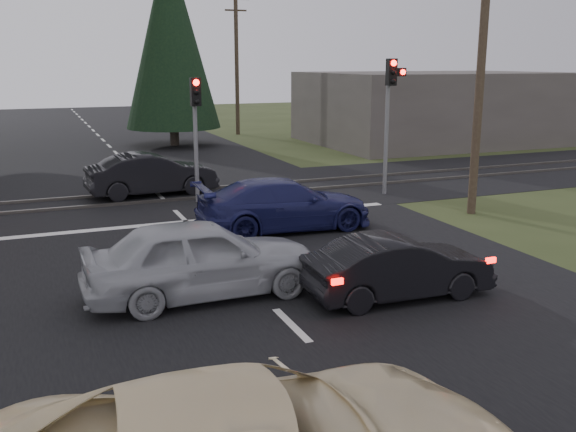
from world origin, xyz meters
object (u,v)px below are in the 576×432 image
utility_pole_far (160,60)px  silver_car (202,258)px  utility_pole_near (482,57)px  dark_hatchback (398,268)px  blue_sedan (284,205)px  traffic_signal_right (391,100)px  utility_pole_mid (237,60)px  traffic_signal_center (196,118)px  dark_car_far (152,174)px

utility_pole_far → silver_car: utility_pole_far is taller
utility_pole_near → dark_hatchback: 9.11m
blue_sedan → traffic_signal_right: bearing=-57.1°
dark_hatchback → utility_pole_mid: bearing=-9.7°
utility_pole_near → dark_hatchback: utility_pole_near is taller
traffic_signal_center → dark_car_far: traffic_signal_center is taller
utility_pole_near → utility_pole_far: (0.00, 49.00, 0.00)m
traffic_signal_right → dark_hatchback: size_ratio=1.25×
utility_pole_far → blue_sedan: 49.23m
traffic_signal_center → utility_pole_near: utility_pole_near is taller
dark_hatchback → blue_sedan: blue_sedan is taller
traffic_signal_right → utility_pole_near: utility_pole_near is taller
traffic_signal_right → utility_pole_mid: size_ratio=0.52×
utility_pole_near → silver_car: bearing=-157.6°
utility_pole_mid → dark_hatchback: utility_pole_mid is taller
traffic_signal_center → dark_car_far: size_ratio=0.92×
dark_hatchback → silver_car: 3.91m
traffic_signal_center → utility_pole_near: bearing=-32.0°
utility_pole_near → utility_pole_far: size_ratio=1.00×
traffic_signal_center → utility_pole_near: 9.05m
blue_sedan → utility_pole_mid: bearing=-12.9°
traffic_signal_center → dark_car_far: 3.01m
traffic_signal_right → utility_pole_near: bearing=-74.7°
utility_pole_near → dark_hatchback: bearing=-137.6°
traffic_signal_center → dark_hatchback: traffic_signal_center is taller
utility_pole_mid → utility_pole_near: bearing=-90.0°
dark_hatchback → dark_car_far: (-2.69, 12.00, 0.12)m
utility_pole_far → dark_hatchback: 54.97m
utility_pole_far → silver_car: size_ratio=1.93×
silver_car → dark_hatchback: bearing=-113.6°
traffic_signal_right → traffic_signal_center: (-6.55, 1.20, -0.51)m
utility_pole_mid → traffic_signal_right: bearing=-92.7°
traffic_signal_center → dark_hatchback: 10.50m
dark_hatchback → utility_pole_far: bearing=-4.4°
silver_car → dark_car_far: silver_car is taller
silver_car → traffic_signal_right: bearing=-49.9°
utility_pole_far → blue_sedan: size_ratio=1.82×
silver_car → traffic_signal_center: bearing=-14.3°
traffic_signal_right → utility_pole_far: (0.95, 45.53, 1.41)m
traffic_signal_center → blue_sedan: bearing=-72.7°
utility_pole_near → blue_sedan: (-6.14, 0.32, -4.01)m
traffic_signal_right → dark_hatchback: (-5.05, -8.96, -2.69)m
utility_pole_near → silver_car: utility_pole_near is taller
utility_pole_mid → dark_hatchback: bearing=-101.5°
dark_car_far → dark_hatchback: bearing=-171.8°
traffic_signal_right → utility_pole_far: utility_pole_far is taller
traffic_signal_right → dark_car_far: bearing=158.6°
traffic_signal_right → dark_car_far: (-7.75, 3.04, -2.58)m
utility_pole_mid → silver_car: bearing=-109.0°
silver_car → blue_sedan: bearing=-39.6°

